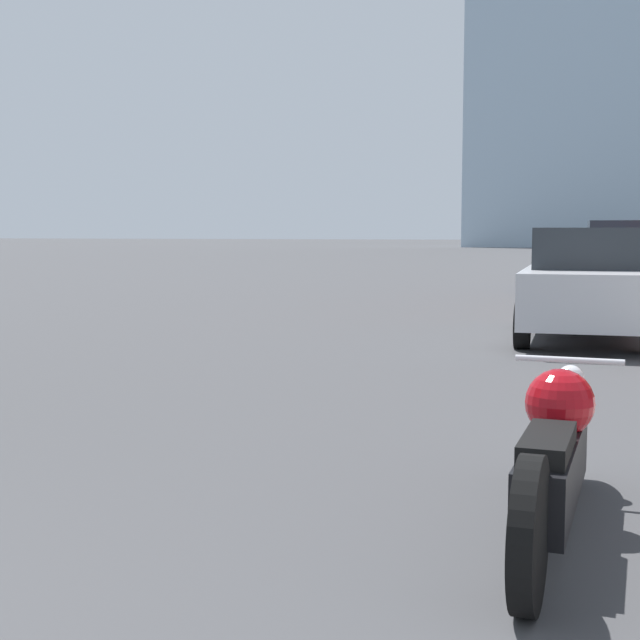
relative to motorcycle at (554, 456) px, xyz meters
name	(u,v)px	position (x,y,z in m)	size (l,w,h in m)	color
motorcycle	(554,456)	(0.00, 0.00, 0.00)	(0.62, 2.53, 0.82)	black
parked_car_silver	(586,283)	(-0.49, 8.83, 0.40)	(2.04, 4.59, 1.61)	#BCBCC1
parked_car_blue	(619,257)	(-0.46, 19.90, 0.50)	(2.26, 4.18, 1.85)	#1E3899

